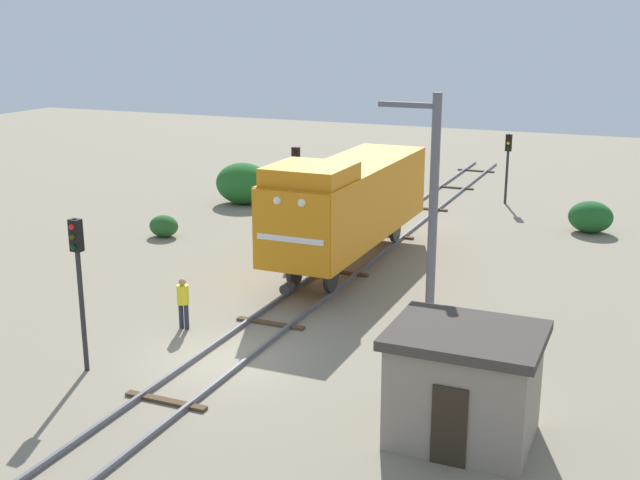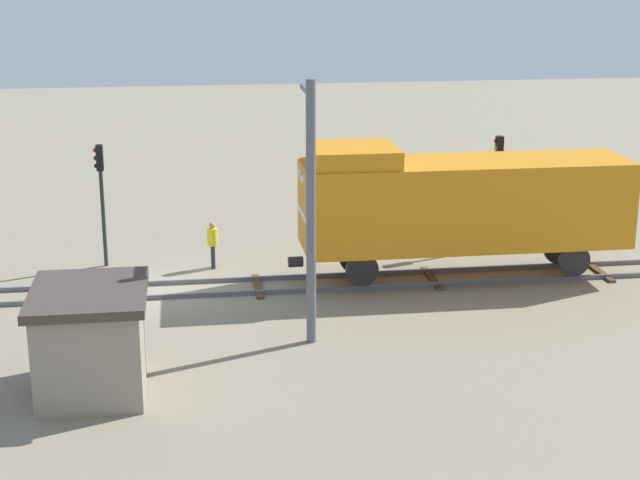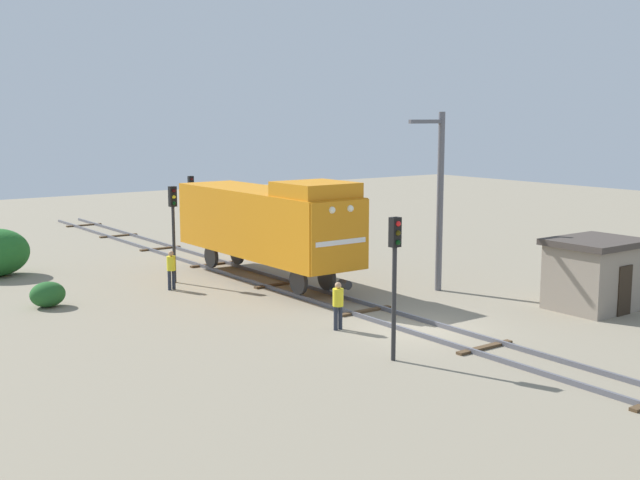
{
  "view_description": "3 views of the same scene",
  "coord_description": "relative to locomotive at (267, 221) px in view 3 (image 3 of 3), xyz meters",
  "views": [
    {
      "loc": [
        11.19,
        -18.87,
        9.57
      ],
      "look_at": [
        0.09,
        6.93,
        1.9
      ],
      "focal_mm": 45.0,
      "sensor_mm": 36.0,
      "label": 1
    },
    {
      "loc": [
        31.26,
        0.75,
        10.76
      ],
      "look_at": [
        0.21,
        5.12,
        1.65
      ],
      "focal_mm": 55.0,
      "sensor_mm": 36.0,
      "label": 2
    },
    {
      "loc": [
        -19.02,
        -19.99,
        7.4
      ],
      "look_at": [
        1.01,
        7.33,
        2.16
      ],
      "focal_mm": 45.0,
      "sensor_mm": 36.0,
      "label": 3
    }
  ],
  "objects": [
    {
      "name": "traffic_signal_far",
      "position": [
        3.6,
        14.34,
        -0.13
      ],
      "size": [
        0.32,
        0.34,
        3.77
      ],
      "color": "#262628",
      "rests_on": "ground"
    },
    {
      "name": "traffic_signal_mid",
      "position": [
        -3.4,
        2.43,
        0.23
      ],
      "size": [
        0.32,
        0.34,
        4.33
      ],
      "color": "#262628",
      "rests_on": "ground"
    },
    {
      "name": "relay_hut",
      "position": [
        7.5,
        -11.72,
        -1.38
      ],
      "size": [
        3.5,
        2.9,
        2.74
      ],
      "color": "gray",
      "rests_on": "ground"
    },
    {
      "name": "worker_near_track",
      "position": [
        -2.4,
        -8.31,
        -1.78
      ],
      "size": [
        0.38,
        0.38,
        1.7
      ],
      "rotation": [
        0.0,
        0.0,
        0.67
      ],
      "color": "#262B38",
      "rests_on": "ground"
    },
    {
      "name": "ground_plane",
      "position": [
        0.0,
        -9.93,
        -2.77
      ],
      "size": [
        108.79,
        108.79,
        0.0
      ],
      "primitive_type": "plane",
      "color": "gray"
    },
    {
      "name": "traffic_signal_near",
      "position": [
        -3.2,
        -12.14,
        0.29
      ],
      "size": [
        0.32,
        0.34,
        4.42
      ],
      "color": "#262628",
      "rests_on": "ground"
    },
    {
      "name": "locomotive",
      "position": [
        0.0,
        0.0,
        0.0
      ],
      "size": [
        2.9,
        11.6,
        4.6
      ],
      "color": "orange",
      "rests_on": "railway_track"
    },
    {
      "name": "bush_far",
      "position": [
        8.43,
        9.7,
        -2.03
      ],
      "size": [
        2.04,
        1.67,
        1.48
      ],
      "primitive_type": "ellipsoid",
      "color": "#1F5C26",
      "rests_on": "ground"
    },
    {
      "name": "railway_track",
      "position": [
        0.0,
        -9.93,
        -2.7
      ],
      "size": [
        2.4,
        72.52,
        0.16
      ],
      "color": "#595960",
      "rests_on": "ground"
    },
    {
      "name": "bush_mid",
      "position": [
        -9.5,
        1.11,
        -2.27
      ],
      "size": [
        1.38,
        1.13,
        1.0
      ],
      "primitive_type": "ellipsoid",
      "color": "#245B26",
      "rests_on": "ground"
    },
    {
      "name": "worker_by_signal",
      "position": [
        -4.2,
        1.1,
        -1.78
      ],
      "size": [
        0.38,
        0.38,
        1.7
      ],
      "rotation": [
        0.0,
        0.0,
        0.24
      ],
      "color": "#262B38",
      "rests_on": "ground"
    },
    {
      "name": "catenary_mast",
      "position": [
        4.94,
        -5.74,
        1.26
      ],
      "size": [
        1.94,
        0.28,
        7.58
      ],
      "color": "#595960",
      "rests_on": "ground"
    }
  ]
}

